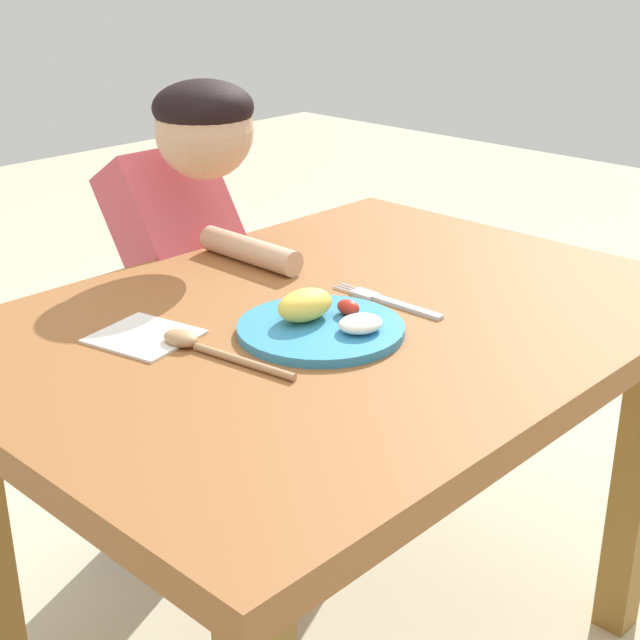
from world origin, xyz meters
The scene contains 6 objects.
dining_table centered at (0.00, 0.00, 0.59)m, with size 1.09×0.80×0.68m.
plate centered at (-0.07, -0.03, 0.69)m, with size 0.24×0.24×0.06m.
fork centered at (0.09, -0.03, 0.68)m, with size 0.03×0.21×0.01m.
spoon centered at (-0.23, 0.04, 0.69)m, with size 0.06×0.22×0.02m.
person centered at (0.07, 0.47, 0.54)m, with size 0.21×0.45×0.98m.
napkin centered at (-0.25, 0.13, 0.68)m, with size 0.12×0.13×0.00m, color white.
Camera 1 is at (-0.95, -0.87, 1.20)m, focal length 52.17 mm.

